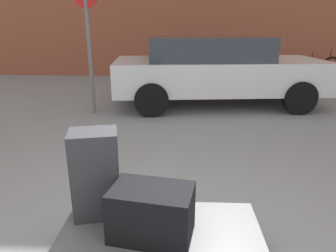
# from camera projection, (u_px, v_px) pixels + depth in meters

# --- Properties ---
(luggage_cart) EXTENTS (1.35, 0.75, 0.34)m
(luggage_cart) POSITION_uv_depth(u_px,v_px,m) (161.00, 241.00, 2.08)
(luggage_cart) COLOR #4C4C51
(luggage_cart) RESTS_ON ground_plane
(duffel_bag_black_front_left) EXTENTS (0.57, 0.42, 0.35)m
(duffel_bag_black_front_left) POSITION_uv_depth(u_px,v_px,m) (152.00, 212.00, 1.97)
(duffel_bag_black_front_left) COLOR black
(duffel_bag_black_front_left) RESTS_ON luggage_cart
(suitcase_charcoal_rear_left) EXTENTS (0.37, 0.32, 0.64)m
(suitcase_charcoal_rear_left) POSITION_uv_depth(u_px,v_px,m) (96.00, 174.00, 2.17)
(suitcase_charcoal_rear_left) COLOR #2D2D33
(suitcase_charcoal_rear_left) RESTS_ON luggage_cart
(parked_car) EXTENTS (4.45, 2.24, 1.42)m
(parked_car) POSITION_uv_depth(u_px,v_px,m) (215.00, 69.00, 6.49)
(parked_car) COLOR silver
(parked_car) RESTS_ON ground_plane
(bicycle_leaning) EXTENTS (1.70, 0.57, 0.96)m
(bicycle_leaning) POSITION_uv_depth(u_px,v_px,m) (316.00, 68.00, 9.40)
(bicycle_leaning) COLOR black
(bicycle_leaning) RESTS_ON ground_plane
(bollard_kerb_near) EXTENTS (0.28, 0.28, 0.61)m
(bollard_kerb_near) POSITION_uv_depth(u_px,v_px,m) (282.00, 80.00, 7.83)
(bollard_kerb_near) COLOR #72665B
(bollard_kerb_near) RESTS_ON ground_plane
(no_parking_sign) EXTENTS (0.49, 0.15, 2.42)m
(no_parking_sign) POSITION_uv_depth(u_px,v_px,m) (88.00, 34.00, 5.59)
(no_parking_sign) COLOR slate
(no_parking_sign) RESTS_ON ground_plane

